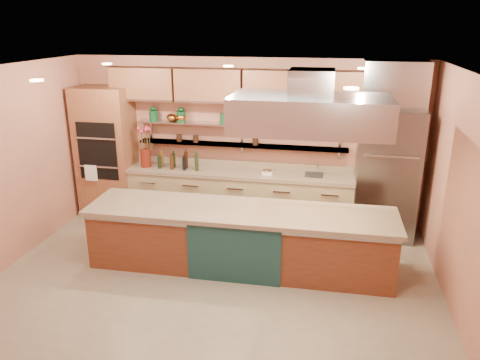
% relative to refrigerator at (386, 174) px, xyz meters
% --- Properties ---
extents(floor, '(6.00, 5.00, 0.02)m').
position_rel_refrigerator_xyz_m(floor, '(-2.35, -2.14, -1.06)').
color(floor, gray).
rests_on(floor, ground).
extents(ceiling, '(6.00, 5.00, 0.02)m').
position_rel_refrigerator_xyz_m(ceiling, '(-2.35, -2.14, 1.75)').
color(ceiling, black).
rests_on(ceiling, wall_back).
extents(wall_back, '(6.00, 0.04, 2.80)m').
position_rel_refrigerator_xyz_m(wall_back, '(-2.35, 0.36, 0.35)').
color(wall_back, '#BD7559').
rests_on(wall_back, floor).
extents(wall_front, '(6.00, 0.04, 2.80)m').
position_rel_refrigerator_xyz_m(wall_front, '(-2.35, -4.64, 0.35)').
color(wall_front, '#BD7559').
rests_on(wall_front, floor).
extents(wall_right, '(0.04, 5.00, 2.80)m').
position_rel_refrigerator_xyz_m(wall_right, '(0.65, -2.14, 0.35)').
color(wall_right, '#BD7559').
rests_on(wall_right, floor).
extents(oven_stack, '(0.95, 0.64, 2.30)m').
position_rel_refrigerator_xyz_m(oven_stack, '(-4.80, 0.04, 0.10)').
color(oven_stack, '#935535').
rests_on(oven_stack, floor).
extents(refrigerator, '(0.95, 0.72, 2.10)m').
position_rel_refrigerator_xyz_m(refrigerator, '(0.00, 0.00, 0.00)').
color(refrigerator, slate).
rests_on(refrigerator, floor).
extents(back_counter, '(3.84, 0.64, 0.93)m').
position_rel_refrigerator_xyz_m(back_counter, '(-2.40, 0.06, -0.58)').
color(back_counter, '#9F875F').
rests_on(back_counter, floor).
extents(wall_shelf_lower, '(3.60, 0.26, 0.03)m').
position_rel_refrigerator_xyz_m(wall_shelf_lower, '(-2.40, 0.23, 0.30)').
color(wall_shelf_lower, '#B3B4BA').
rests_on(wall_shelf_lower, wall_back).
extents(wall_shelf_upper, '(3.60, 0.26, 0.03)m').
position_rel_refrigerator_xyz_m(wall_shelf_upper, '(-2.40, 0.23, 0.65)').
color(wall_shelf_upper, '#B3B4BA').
rests_on(wall_shelf_upper, wall_back).
extents(upper_cabinets, '(4.60, 0.36, 0.55)m').
position_rel_refrigerator_xyz_m(upper_cabinets, '(-2.35, 0.18, 1.30)').
color(upper_cabinets, '#935535').
rests_on(upper_cabinets, wall_back).
extents(range_hood, '(2.00, 1.00, 0.45)m').
position_rel_refrigerator_xyz_m(range_hood, '(-1.18, -1.48, 1.20)').
color(range_hood, '#B3B4BA').
rests_on(range_hood, ceiling).
extents(ceiling_downlights, '(4.00, 2.80, 0.02)m').
position_rel_refrigerator_xyz_m(ceiling_downlights, '(-2.35, -1.94, 1.72)').
color(ceiling_downlights, '#FFE5A5').
rests_on(ceiling_downlights, ceiling).
extents(island, '(4.22, 0.96, 0.88)m').
position_rel_refrigerator_xyz_m(island, '(-2.08, -1.48, -0.61)').
color(island, brown).
rests_on(island, floor).
extents(flower_vase, '(0.20, 0.20, 0.32)m').
position_rel_refrigerator_xyz_m(flower_vase, '(-4.05, 0.01, 0.04)').
color(flower_vase, maroon).
rests_on(flower_vase, back_counter).
extents(oil_bottle_cluster, '(0.81, 0.33, 0.25)m').
position_rel_refrigerator_xyz_m(oil_bottle_cluster, '(-3.45, 0.01, 0.01)').
color(oil_bottle_cluster, black).
rests_on(oil_bottle_cluster, back_counter).
extents(kitchen_scale, '(0.19, 0.15, 0.10)m').
position_rel_refrigerator_xyz_m(kitchen_scale, '(-1.90, 0.01, -0.07)').
color(kitchen_scale, white).
rests_on(kitchen_scale, back_counter).
extents(bar_faucet, '(0.03, 0.03, 0.21)m').
position_rel_refrigerator_xyz_m(bar_faucet, '(-1.09, 0.11, -0.01)').
color(bar_faucet, white).
rests_on(bar_faucet, back_counter).
extents(copper_kettle, '(0.20, 0.20, 0.13)m').
position_rel_refrigerator_xyz_m(copper_kettle, '(-3.63, 0.23, 0.73)').
color(copper_kettle, '#BA702B').
rests_on(copper_kettle, wall_shelf_upper).
extents(green_canister, '(0.15, 0.15, 0.17)m').
position_rel_refrigerator_xyz_m(green_canister, '(-2.69, 0.23, 0.75)').
color(green_canister, '#0E411F').
rests_on(green_canister, wall_shelf_upper).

